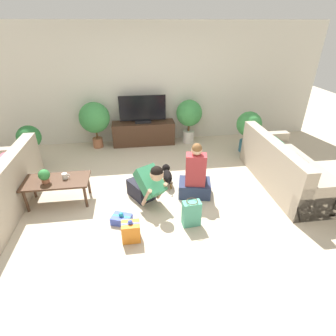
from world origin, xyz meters
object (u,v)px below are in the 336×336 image
object	(u,v)px
potted_plant_corner_left	(30,140)
gift_box_a	(122,219)
gift_box_b	(131,231)
tabletop_plant	(44,176)
potted_plant_corner_right	(249,127)
mug	(65,176)
coffee_table	(57,183)
potted_plant_back_right	(189,115)
tv	(142,111)
person_kneeling	(147,184)
dog	(167,174)
potted_plant_back_left	(95,119)
sofa_right	(286,169)
person_sitting	(195,178)
tv_console	(144,133)
gift_bag_a	(191,213)

from	to	relation	value
potted_plant_corner_left	gift_box_a	world-z (taller)	potted_plant_corner_left
gift_box_b	tabletop_plant	distance (m)	1.63
potted_plant_corner_right	mug	bearing A→B (deg)	-158.71
coffee_table	potted_plant_back_right	bearing A→B (deg)	39.59
mug	tv	bearing A→B (deg)	57.79
person_kneeling	mug	xyz separation A→B (m)	(-1.26, 0.23, 0.12)
coffee_table	tv	xyz separation A→B (m)	(1.47, 2.15, 0.44)
potted_plant_corner_right	dog	size ratio (longest dim) A/B	1.59
tv	potted_plant_back_left	bearing A→B (deg)	-177.31
sofa_right	gift_box_a	distance (m)	2.95
tv	potted_plant_back_left	xyz separation A→B (m)	(-1.07, -0.05, -0.12)
coffee_table	person_sitting	xyz separation A→B (m)	(2.19, -0.10, -0.03)
person_kneeling	person_sitting	size ratio (longest dim) A/B	0.83
tv	potted_plant_back_left	distance (m)	1.07
tv	tabletop_plant	distance (m)	2.73
tv_console	potted_plant_back_left	bearing A→B (deg)	-177.31
potted_plant_corner_right	coffee_table	bearing A→B (deg)	-159.02
person_kneeling	gift_bag_a	xyz separation A→B (m)	(0.58, -0.62, -0.14)
sofa_right	tv	bearing A→B (deg)	48.44
coffee_table	potted_plant_back_left	xyz separation A→B (m)	(0.40, 2.10, 0.32)
gift_box_a	tv_console	bearing A→B (deg)	80.24
person_kneeling	tabletop_plant	world-z (taller)	person_kneeling
potted_plant_corner_left	mug	distance (m)	1.61
potted_plant_back_right	dog	size ratio (longest dim) A/B	1.80
sofa_right	person_sitting	xyz separation A→B (m)	(-1.66, -0.13, 0.05)
potted_plant_corner_left	tabletop_plant	world-z (taller)	potted_plant_corner_left
tv_console	potted_plant_back_left	size ratio (longest dim) A/B	1.37
tv_console	mug	size ratio (longest dim) A/B	11.93
tv_console	dog	distance (m)	1.87
potted_plant_corner_right	person_sitting	xyz separation A→B (m)	(-1.52, -1.52, -0.24)
potted_plant_back_right	potted_plant_corner_right	world-z (taller)	potted_plant_back_right
gift_box_b	potted_plant_corner_left	bearing A→B (deg)	128.62
potted_plant_back_right	gift_bag_a	size ratio (longest dim) A/B	2.45
sofa_right	potted_plant_corner_left	distance (m)	4.81
tv	tabletop_plant	xyz separation A→B (m)	(-1.60, -2.20, -0.27)
coffee_table	tv	size ratio (longest dim) A/B	0.95
tabletop_plant	potted_plant_corner_left	bearing A→B (deg)	114.17
person_kneeling	tabletop_plant	distance (m)	1.55
tv_console	tv	size ratio (longest dim) A/B	1.37
person_kneeling	person_sitting	distance (m)	0.79
potted_plant_back_right	gift_box_b	bearing A→B (deg)	-114.43
person_sitting	dog	xyz separation A→B (m)	(-0.41, 0.40, -0.14)
tv_console	tv	distance (m)	0.54
potted_plant_back_left	gift_box_a	world-z (taller)	potted_plant_back_left
tv_console	gift_box_b	bearing A→B (deg)	-96.24
potted_plant_back_left	potted_plant_corner_right	size ratio (longest dim) A/B	1.16
coffee_table	mug	bearing A→B (deg)	12.34
coffee_table	tv_console	size ratio (longest dim) A/B	0.70
coffee_table	person_kneeling	world-z (taller)	person_kneeling
dog	gift_box_b	world-z (taller)	gift_box_b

